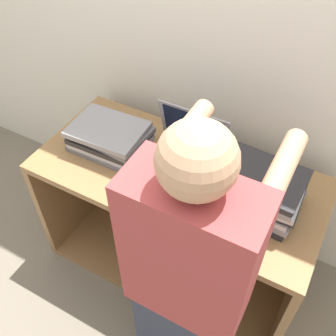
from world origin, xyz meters
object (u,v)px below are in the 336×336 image
object	(u,v)px
laptop_open	(183,157)
laptop_stack_left	(110,137)
person	(188,293)
laptop_stack_right	(258,189)

from	to	relation	value
laptop_open	laptop_stack_left	bearing A→B (deg)	-171.83
laptop_stack_left	person	distance (m)	0.86
laptop_open	laptop_stack_right	distance (m)	0.38
laptop_stack_left	laptop_open	bearing A→B (deg)	8.17
laptop_open	laptop_stack_left	size ratio (longest dim) A/B	0.95
person	laptop_stack_left	bearing A→B (deg)	142.76
laptop_stack_right	person	size ratio (longest dim) A/B	0.24
laptop_open	laptop_stack_right	bearing A→B (deg)	-8.09
laptop_open	person	distance (m)	0.65
laptop_open	laptop_stack_right	size ratio (longest dim) A/B	0.94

